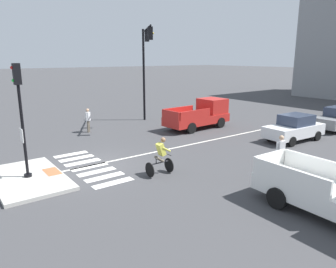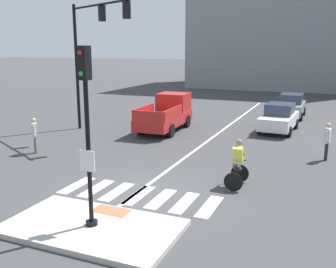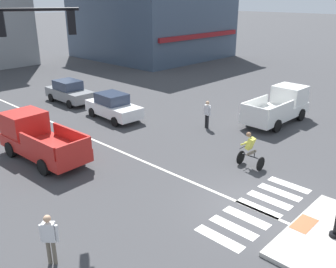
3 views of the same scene
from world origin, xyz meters
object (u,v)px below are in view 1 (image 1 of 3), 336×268
at_px(signal_pole, 21,111).
at_px(pedestrian_waiting_far_side, 281,150).
at_px(traffic_light_mast, 145,58).
at_px(cyclist, 161,156).
at_px(pedestrian_at_curb_left, 88,118).
at_px(car_white_eastbound_far, 294,128).
at_px(pickup_truck_red_westbound_far, 202,115).

height_order(signal_pole, pedestrian_waiting_far_side, signal_pole).
xyz_separation_m(traffic_light_mast, cyclist, (9.67, -5.48, -4.18)).
relative_size(cyclist, pedestrian_at_curb_left, 1.01).
relative_size(car_white_eastbound_far, pedestrian_at_curb_left, 2.51).
bearing_deg(pedestrian_at_curb_left, signal_pole, -39.41).
bearing_deg(cyclist, pickup_truck_red_westbound_far, 127.24).
bearing_deg(pickup_truck_red_westbound_far, signal_pole, -75.82).
height_order(pedestrian_at_curb_left, pedestrian_waiting_far_side, same).
bearing_deg(traffic_light_mast, signal_pole, -56.76).
height_order(traffic_light_mast, pickup_truck_red_westbound_far, traffic_light_mast).
bearing_deg(cyclist, traffic_light_mast, 150.45).
xyz_separation_m(car_white_eastbound_far, pedestrian_waiting_far_side, (2.71, -5.45, 0.17)).
height_order(car_white_eastbound_far, pedestrian_at_curb_left, pedestrian_at_curb_left).
bearing_deg(traffic_light_mast, cyclist, -29.55).
distance_m(pickup_truck_red_westbound_far, pedestrian_at_curb_left, 8.18).
bearing_deg(traffic_light_mast, car_white_eastbound_far, 25.41).
bearing_deg(pedestrian_at_curb_left, pickup_truck_red_westbound_far, 64.04).
bearing_deg(car_white_eastbound_far, pedestrian_at_curb_left, -136.18).
bearing_deg(cyclist, car_white_eastbound_far, 89.13).
bearing_deg(pedestrian_waiting_far_side, signal_pole, -120.56).
xyz_separation_m(traffic_light_mast, pedestrian_at_curb_left, (-0.03, -4.79, -4.07)).
bearing_deg(signal_pole, pickup_truck_red_westbound_far, 104.18).
bearing_deg(pedestrian_waiting_far_side, pickup_truck_red_westbound_far, 159.51).
distance_m(signal_pole, pedestrian_at_curb_left, 9.11).
relative_size(signal_pole, cyclist, 2.82).
bearing_deg(traffic_light_mast, pedestrian_waiting_far_side, -3.59).
distance_m(signal_pole, pedestrian_waiting_far_side, 11.38).
distance_m(signal_pole, car_white_eastbound_far, 15.54).
distance_m(traffic_light_mast, pedestrian_at_curb_left, 6.28).
bearing_deg(car_white_eastbound_far, pickup_truck_red_westbound_far, -161.51).
xyz_separation_m(signal_pole, traffic_light_mast, (-6.84, 10.43, 2.05)).
distance_m(car_white_eastbound_far, cyclist, 10.15).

